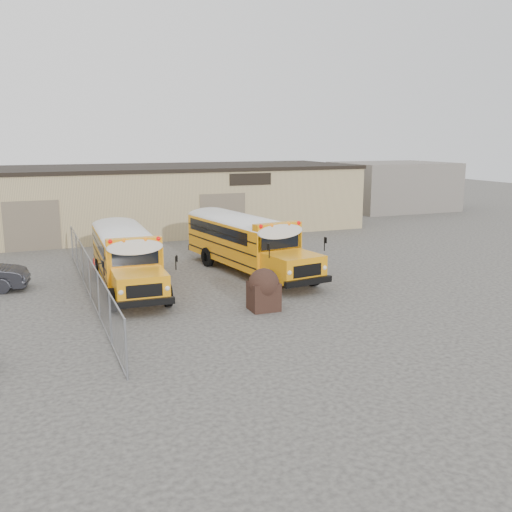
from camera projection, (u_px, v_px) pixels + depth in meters
name	position (u px, v px, depth m)	size (l,w,h in m)	color
ground	(249.00, 302.00, 23.57)	(120.00, 120.00, 0.00)	#373532
warehouse	(148.00, 198.00, 41.22)	(30.20, 10.20, 4.67)	tan
chainlink_fence	(90.00, 277.00, 23.89)	(0.07, 18.07, 1.81)	gray
distant_building_right	(393.00, 186.00, 53.74)	(10.00, 8.00, 4.40)	gray
school_bus_left	(112.00, 233.00, 30.89)	(2.93, 9.33, 2.71)	#FF9E11
school_bus_right	(195.00, 224.00, 33.60)	(3.87, 10.12, 2.89)	orange
tarp_bundle	(264.00, 289.00, 22.26)	(1.22, 1.22, 1.67)	black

